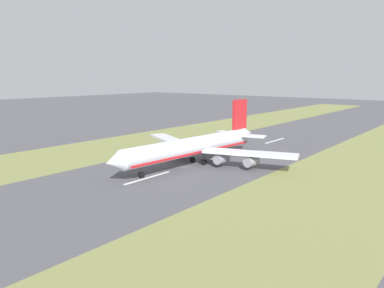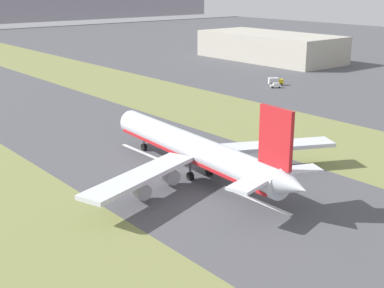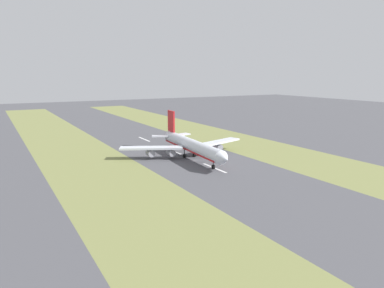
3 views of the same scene
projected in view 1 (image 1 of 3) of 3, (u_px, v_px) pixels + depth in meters
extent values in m
plane|color=#4C4C51|center=(185.00, 167.00, 119.75)|extent=(800.00, 800.00, 0.00)
cube|color=olive|center=(326.00, 194.00, 92.06)|extent=(40.00, 600.00, 0.01)
cube|color=olive|center=(98.00, 150.00, 147.44)|extent=(40.00, 600.00, 0.01)
cube|color=silver|center=(275.00, 141.00, 168.37)|extent=(1.20, 18.00, 0.01)
cube|color=silver|center=(226.00, 155.00, 137.66)|extent=(1.20, 18.00, 0.01)
cube|color=silver|center=(148.00, 178.00, 106.96)|extent=(1.20, 18.00, 0.01)
cylinder|color=silver|center=(192.00, 146.00, 121.12)|extent=(9.95, 56.28, 6.00)
cone|color=silver|center=(114.00, 162.00, 99.10)|extent=(6.22, 5.40, 5.88)
cone|color=silver|center=(247.00, 133.00, 143.37)|extent=(5.51, 6.35, 5.10)
cube|color=red|center=(192.00, 151.00, 121.42)|extent=(9.49, 54.03, 0.70)
cube|color=silver|center=(250.00, 153.00, 114.81)|extent=(29.44, 14.64, 0.90)
cube|color=silver|center=(171.00, 140.00, 138.19)|extent=(28.69, 18.13, 0.90)
cylinder|color=#93939E|center=(221.00, 159.00, 118.60)|extent=(3.53, 5.01, 3.20)
cylinder|color=#93939E|center=(251.00, 161.00, 115.11)|extent=(3.53, 5.01, 3.20)
cylinder|color=#93939E|center=(181.00, 151.00, 130.63)|extent=(3.53, 5.01, 3.20)
cylinder|color=#93939E|center=(170.00, 146.00, 139.17)|extent=(3.53, 5.01, 3.20)
cube|color=red|center=(240.00, 114.00, 138.38)|extent=(1.36, 8.04, 11.00)
cube|color=silver|center=(252.00, 136.00, 136.05)|extent=(10.77, 6.68, 0.60)
cube|color=silver|center=(227.00, 133.00, 143.40)|extent=(10.92, 7.83, 0.60)
cylinder|color=#59595E|center=(141.00, 169.00, 106.42)|extent=(0.50, 0.50, 3.20)
cylinder|color=black|center=(141.00, 175.00, 106.70)|extent=(1.03, 1.86, 1.80)
cylinder|color=#59595E|center=(204.00, 157.00, 122.22)|extent=(0.50, 0.50, 3.20)
cylinder|color=black|center=(204.00, 162.00, 122.50)|extent=(1.03, 1.86, 1.80)
cylinder|color=#59595E|center=(192.00, 155.00, 125.69)|extent=(0.50, 0.50, 3.20)
cylinder|color=black|center=(192.00, 160.00, 125.98)|extent=(1.03, 1.86, 1.80)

